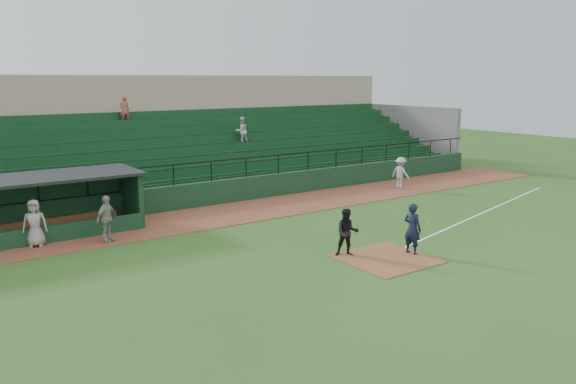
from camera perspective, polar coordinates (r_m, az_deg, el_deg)
ground at (r=20.79m, az=7.96°, el=-6.04°), size 90.00×90.00×0.00m
warning_track at (r=26.97m, az=-3.65°, el=-1.85°), size 40.00×4.00×0.03m
home_plate_dirt at (r=20.10m, az=9.91°, el=-6.67°), size 3.00×3.00×0.03m
foul_line at (r=27.38m, az=18.62°, el=-2.25°), size 17.49×4.44×0.01m
stadium_structure at (r=34.00m, az=-11.17°, el=4.64°), size 38.00×13.08×6.40m
dugout at (r=24.80m, az=-25.31°, el=-1.00°), size 8.90×3.20×2.42m
batter_at_plate at (r=20.60m, az=12.50°, el=-3.66°), size 1.07×0.74×1.87m
umpire at (r=20.03m, az=6.02°, el=-4.10°), size 1.06×1.00×1.72m
runner at (r=32.66m, az=11.34°, el=1.92°), size 0.81×1.23×1.79m
dugout_player_a at (r=22.61m, az=-17.92°, el=-2.60°), size 1.13×0.96×1.81m
dugout_player_b at (r=22.98m, az=-24.28°, el=-2.89°), size 1.01×0.82×1.78m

